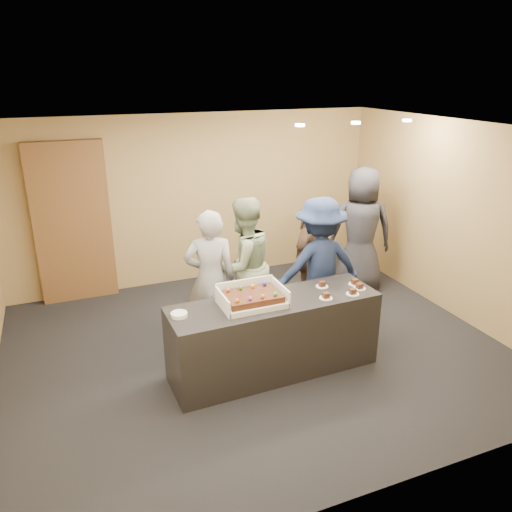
{
  "coord_description": "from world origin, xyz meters",
  "views": [
    {
      "loc": [
        -2.05,
        -5.1,
        3.31
      ],
      "look_at": [
        0.02,
        0.0,
        1.24
      ],
      "focal_mm": 35.0,
      "sensor_mm": 36.0,
      "label": 1
    }
  ],
  "objects_px": {
    "serving_counter": "(274,336)",
    "cake_box": "(251,300)",
    "storage_cabinet": "(73,223)",
    "person_sage_man": "(243,266)",
    "plate_stack": "(179,315)",
    "person_dark_suit": "(361,231)",
    "person_server_grey": "(210,279)",
    "person_brown_extra": "(308,257)",
    "person_navy_man": "(319,266)",
    "sheet_cake": "(252,296)"
  },
  "relations": [
    {
      "from": "serving_counter",
      "to": "person_brown_extra",
      "type": "height_order",
      "value": "person_brown_extra"
    },
    {
      "from": "person_navy_man",
      "to": "person_dark_suit",
      "type": "height_order",
      "value": "person_dark_suit"
    },
    {
      "from": "person_sage_man",
      "to": "person_navy_man",
      "type": "xyz_separation_m",
      "value": [
        0.9,
        -0.39,
        0.0
      ]
    },
    {
      "from": "serving_counter",
      "to": "person_dark_suit",
      "type": "bearing_deg",
      "value": 34.67
    },
    {
      "from": "storage_cabinet",
      "to": "sheet_cake",
      "type": "xyz_separation_m",
      "value": [
        1.67,
        -2.95,
        -0.2
      ]
    },
    {
      "from": "cake_box",
      "to": "person_dark_suit",
      "type": "relative_size",
      "value": 0.35
    },
    {
      "from": "sheet_cake",
      "to": "person_sage_man",
      "type": "bearing_deg",
      "value": 74.28
    },
    {
      "from": "serving_counter",
      "to": "cake_box",
      "type": "xyz_separation_m",
      "value": [
        -0.27,
        0.03,
        0.5
      ]
    },
    {
      "from": "sheet_cake",
      "to": "person_dark_suit",
      "type": "distance_m",
      "value": 2.88
    },
    {
      "from": "person_sage_man",
      "to": "person_dark_suit",
      "type": "distance_m",
      "value": 2.17
    },
    {
      "from": "cake_box",
      "to": "person_sage_man",
      "type": "height_order",
      "value": "person_sage_man"
    },
    {
      "from": "serving_counter",
      "to": "person_server_grey",
      "type": "xyz_separation_m",
      "value": [
        -0.47,
        0.89,
        0.43
      ]
    },
    {
      "from": "storage_cabinet",
      "to": "person_server_grey",
      "type": "height_order",
      "value": "storage_cabinet"
    },
    {
      "from": "storage_cabinet",
      "to": "serving_counter",
      "type": "bearing_deg",
      "value": -56.67
    },
    {
      "from": "storage_cabinet",
      "to": "person_server_grey",
      "type": "xyz_separation_m",
      "value": [
        1.47,
        -2.05,
        -0.31
      ]
    },
    {
      "from": "plate_stack",
      "to": "person_server_grey",
      "type": "height_order",
      "value": "person_server_grey"
    },
    {
      "from": "plate_stack",
      "to": "person_dark_suit",
      "type": "distance_m",
      "value": 3.58
    },
    {
      "from": "person_server_grey",
      "to": "person_brown_extra",
      "type": "xyz_separation_m",
      "value": [
        1.61,
        0.48,
        -0.1
      ]
    },
    {
      "from": "person_navy_man",
      "to": "person_brown_extra",
      "type": "distance_m",
      "value": 0.72
    },
    {
      "from": "plate_stack",
      "to": "person_brown_extra",
      "type": "distance_m",
      "value": 2.6
    },
    {
      "from": "storage_cabinet",
      "to": "person_sage_man",
      "type": "relative_size",
      "value": 1.31
    },
    {
      "from": "person_sage_man",
      "to": "cake_box",
      "type": "bearing_deg",
      "value": 56.76
    },
    {
      "from": "person_dark_suit",
      "to": "sheet_cake",
      "type": "bearing_deg",
      "value": 55.59
    },
    {
      "from": "person_server_grey",
      "to": "person_sage_man",
      "type": "bearing_deg",
      "value": -144.93
    },
    {
      "from": "person_brown_extra",
      "to": "person_sage_man",
      "type": "bearing_deg",
      "value": -25.14
    },
    {
      "from": "person_sage_man",
      "to": "person_dark_suit",
      "type": "height_order",
      "value": "person_dark_suit"
    },
    {
      "from": "serving_counter",
      "to": "person_dark_suit",
      "type": "relative_size",
      "value": 1.21
    },
    {
      "from": "plate_stack",
      "to": "person_dark_suit",
      "type": "height_order",
      "value": "person_dark_suit"
    },
    {
      "from": "cake_box",
      "to": "person_brown_extra",
      "type": "distance_m",
      "value": 1.96
    },
    {
      "from": "person_navy_man",
      "to": "person_dark_suit",
      "type": "relative_size",
      "value": 0.92
    },
    {
      "from": "person_server_grey",
      "to": "person_sage_man",
      "type": "height_order",
      "value": "person_sage_man"
    },
    {
      "from": "person_server_grey",
      "to": "serving_counter",
      "type": "bearing_deg",
      "value": 132.16
    },
    {
      "from": "cake_box",
      "to": "plate_stack",
      "type": "relative_size",
      "value": 4.05
    },
    {
      "from": "person_brown_extra",
      "to": "person_dark_suit",
      "type": "height_order",
      "value": "person_dark_suit"
    },
    {
      "from": "serving_counter",
      "to": "storage_cabinet",
      "type": "bearing_deg",
      "value": 121.7
    },
    {
      "from": "person_server_grey",
      "to": "person_dark_suit",
      "type": "bearing_deg",
      "value": -150.99
    },
    {
      "from": "cake_box",
      "to": "plate_stack",
      "type": "distance_m",
      "value": 0.81
    },
    {
      "from": "cake_box",
      "to": "sheet_cake",
      "type": "distance_m",
      "value": 0.06
    },
    {
      "from": "plate_stack",
      "to": "person_brown_extra",
      "type": "xyz_separation_m",
      "value": [
        2.22,
        1.35,
        -0.14
      ]
    },
    {
      "from": "cake_box",
      "to": "person_brown_extra",
      "type": "xyz_separation_m",
      "value": [
        1.41,
        1.35,
        -0.17
      ]
    },
    {
      "from": "plate_stack",
      "to": "person_server_grey",
      "type": "bearing_deg",
      "value": 54.94
    },
    {
      "from": "person_server_grey",
      "to": "person_dark_suit",
      "type": "distance_m",
      "value": 2.71
    },
    {
      "from": "plate_stack",
      "to": "person_navy_man",
      "type": "height_order",
      "value": "person_navy_man"
    },
    {
      "from": "cake_box",
      "to": "person_navy_man",
      "type": "distance_m",
      "value": 1.38
    },
    {
      "from": "person_server_grey",
      "to": "person_brown_extra",
      "type": "height_order",
      "value": "person_server_grey"
    },
    {
      "from": "serving_counter",
      "to": "cake_box",
      "type": "distance_m",
      "value": 0.56
    },
    {
      "from": "person_sage_man",
      "to": "person_brown_extra",
      "type": "bearing_deg",
      "value": 177.55
    },
    {
      "from": "person_server_grey",
      "to": "cake_box",
      "type": "bearing_deg",
      "value": 117.52
    },
    {
      "from": "storage_cabinet",
      "to": "cake_box",
      "type": "bearing_deg",
      "value": -60.24
    },
    {
      "from": "person_brown_extra",
      "to": "person_server_grey",
      "type": "bearing_deg",
      "value": -23.22
    }
  ]
}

